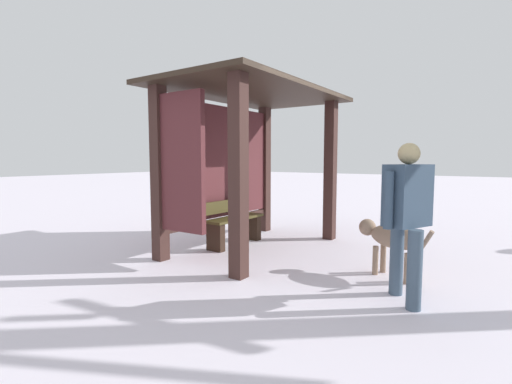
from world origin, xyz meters
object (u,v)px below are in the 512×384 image
(bus_shelter, at_px, (238,142))
(person_walking, at_px, (407,210))
(dog, at_px, (391,238))
(bench_left_inside, at_px, (234,224))

(bus_shelter, bearing_deg, person_walking, -107.29)
(person_walking, bearing_deg, dog, 24.38)
(bench_left_inside, relative_size, dog, 1.26)
(bench_left_inside, relative_size, person_walking, 0.75)
(person_walking, relative_size, dog, 1.68)
(person_walking, bearing_deg, bench_left_inside, 71.57)
(bench_left_inside, distance_m, person_walking, 3.18)
(bench_left_inside, bearing_deg, bus_shelter, -123.51)
(bus_shelter, bearing_deg, dog, -92.86)
(bus_shelter, height_order, bench_left_inside, bus_shelter)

